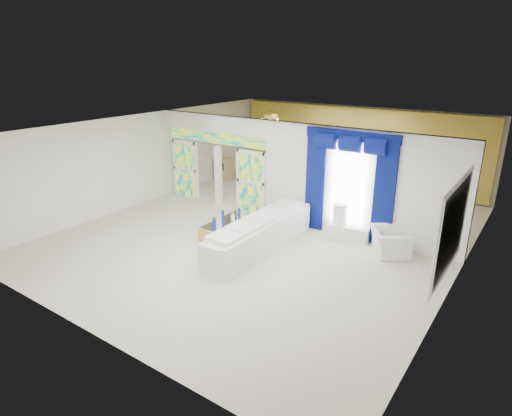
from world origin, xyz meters
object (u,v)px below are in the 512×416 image
Objects in this scene: coffee_table at (227,227)px; grand_piano at (293,173)px; armchair at (390,242)px; white_sofa at (260,236)px; console_table at (349,233)px.

coffee_table is 0.86× the size of grand_piano.
white_sofa is at bearing 86.39° from armchair.
grand_piano is at bearing 111.82° from white_sofa.
armchair is at bearing 17.60° from coffee_table.
coffee_table is 4.43m from armchair.
armchair is (4.22, 1.34, 0.13)m from coffee_table.
white_sofa reaches higher than armchair.
grand_piano is at bearing 99.99° from coffee_table.
console_table is at bearing 49.03° from white_sofa.
white_sofa reaches higher than coffee_table.
white_sofa is at bearing -67.64° from grand_piano.
white_sofa is 6.01m from grand_piano.
console_table is 1.27m from armchair.
console_table is at bearing 43.49° from armchair.
armchair is at bearing -13.19° from console_table.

